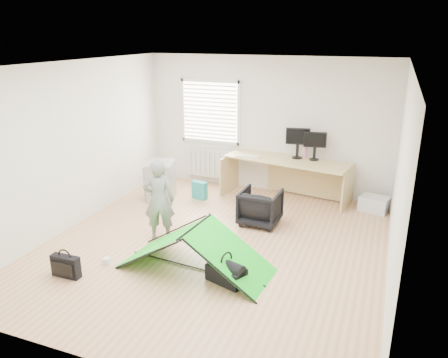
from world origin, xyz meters
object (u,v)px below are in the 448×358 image
(person, at_px, (159,200))
(laptop_bag, at_px, (66,266))
(monitor_right, at_px, (315,150))
(duffel_bag, at_px, (226,274))
(kite, at_px, (195,248))
(filing_cabinet, at_px, (161,181))
(storage_crate, at_px, (374,204))
(office_chair, at_px, (260,207))
(monitor_left, at_px, (297,147))
(desk, at_px, (286,179))
(thermos, at_px, (305,152))

(person, bearing_deg, laptop_bag, 45.88)
(monitor_right, relative_size, duffel_bag, 0.81)
(kite, distance_m, duffel_bag, 0.58)
(filing_cabinet, distance_m, laptop_bag, 3.05)
(storage_crate, bearing_deg, laptop_bag, -133.87)
(storage_crate, distance_m, laptop_bag, 5.35)
(office_chair, relative_size, duffel_bag, 1.28)
(kite, distance_m, laptop_bag, 1.74)
(monitor_left, bearing_deg, filing_cabinet, -167.38)
(laptop_bag, bearing_deg, office_chair, 52.88)
(office_chair, xyz_separation_m, storage_crate, (1.78, 1.28, -0.16))
(office_chair, bearing_deg, person, 43.02)
(kite, bearing_deg, monitor_left, 83.32)
(monitor_right, height_order, duffel_bag, monitor_right)
(monitor_right, height_order, storage_crate, monitor_right)
(monitor_left, bearing_deg, desk, -145.73)
(filing_cabinet, bearing_deg, kite, -69.60)
(monitor_right, distance_m, storage_crate, 1.46)
(person, height_order, storage_crate, person)
(desk, distance_m, monitor_right, 0.79)
(monitor_right, xyz_separation_m, kite, (-1.01, -3.22, -0.69))
(filing_cabinet, bearing_deg, thermos, 4.44)
(filing_cabinet, bearing_deg, monitor_right, 1.86)
(thermos, height_order, person, person)
(kite, bearing_deg, thermos, 81.22)
(monitor_left, distance_m, person, 3.06)
(office_chair, xyz_separation_m, person, (-1.30, -1.13, 0.35))
(monitor_right, bearing_deg, person, -136.87)
(laptop_bag, bearing_deg, filing_cabinet, 93.80)
(monitor_left, xyz_separation_m, thermos, (0.14, 0.05, -0.10))
(person, bearing_deg, storage_crate, -162.50)
(monitor_right, relative_size, kite, 0.20)
(kite, bearing_deg, laptop_bag, -147.26)
(monitor_left, bearing_deg, thermos, 9.08)
(thermos, height_order, duffel_bag, thermos)
(person, xyz_separation_m, duffel_bag, (1.42, -0.80, -0.54))
(storage_crate, xyz_separation_m, laptop_bag, (-3.71, -3.86, 0.01))
(duffel_bag, bearing_deg, office_chair, 111.81)
(thermos, xyz_separation_m, office_chair, (-0.42, -1.50, -0.63))
(thermos, bearing_deg, laptop_bag, -119.93)
(desk, xyz_separation_m, monitor_left, (0.16, 0.16, 0.62))
(kite, relative_size, laptop_bag, 5.12)
(filing_cabinet, height_order, person, person)
(monitor_left, xyz_separation_m, duffel_bag, (-0.17, -3.39, -0.91))
(desk, distance_m, monitor_left, 0.66)
(office_chair, distance_m, laptop_bag, 3.22)
(office_chair, bearing_deg, filing_cabinet, -10.13)
(person, bearing_deg, duffel_bag, 129.94)
(desk, xyz_separation_m, laptop_bag, (-2.05, -3.88, -0.25))
(desk, height_order, kite, desk)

